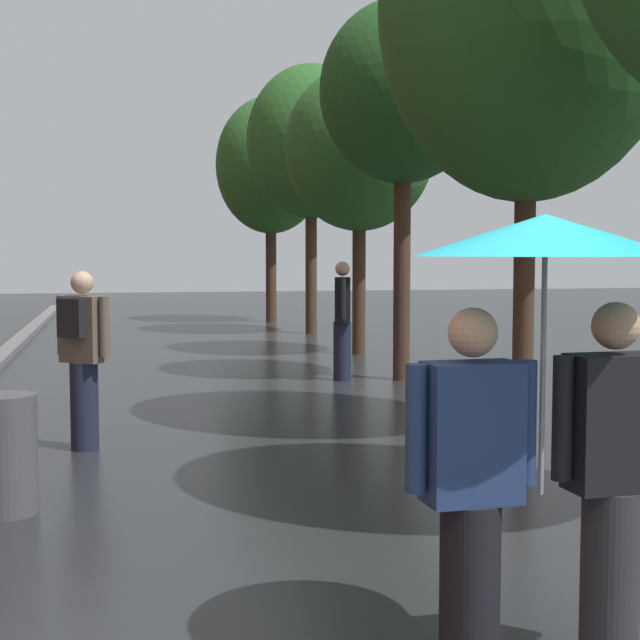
# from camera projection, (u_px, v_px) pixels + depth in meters

# --- Properties ---
(street_tree_1) EXTENTS (2.98, 2.98, 6.17)m
(street_tree_1) POSITION_uv_depth(u_px,v_px,m) (528.00, 8.00, 9.02)
(street_tree_1) COLOR #473323
(street_tree_1) RESTS_ON ground
(street_tree_2) EXTENTS (2.39, 2.39, 5.44)m
(street_tree_2) POSITION_uv_depth(u_px,v_px,m) (403.00, 93.00, 13.03)
(street_tree_2) COLOR #473323
(street_tree_2) RESTS_ON ground
(street_tree_3) EXTENTS (2.69, 2.69, 5.18)m
(street_tree_3) POSITION_uv_depth(u_px,v_px,m) (359.00, 150.00, 16.43)
(street_tree_3) COLOR #473323
(street_tree_3) RESTS_ON ground
(street_tree_4) EXTENTS (2.92, 2.92, 6.07)m
(street_tree_4) POSITION_uv_depth(u_px,v_px,m) (311.00, 142.00, 20.65)
(street_tree_4) COLOR #473323
(street_tree_4) RESTS_ON ground
(street_tree_5) EXTENTS (2.89, 2.89, 5.94)m
(street_tree_5) POSITION_uv_depth(u_px,v_px,m) (271.00, 166.00, 24.12)
(street_tree_5) COLOR #473323
(street_tree_5) RESTS_ON ground
(couple_under_umbrella) EXTENTS (1.26, 1.13, 2.01)m
(couple_under_umbrella) POSITION_uv_depth(u_px,v_px,m) (544.00, 369.00, 3.93)
(couple_under_umbrella) COLOR black
(couple_under_umbrella) RESTS_ON ground
(litter_bin) EXTENTS (0.44, 0.44, 0.85)m
(litter_bin) POSITION_uv_depth(u_px,v_px,m) (6.00, 454.00, 6.47)
(litter_bin) COLOR #4C4C51
(litter_bin) RESTS_ON ground
(pedestrian_walking_midground) EXTENTS (0.49, 0.45, 1.68)m
(pedestrian_walking_midground) POSITION_uv_depth(u_px,v_px,m) (83.00, 355.00, 8.54)
(pedestrian_walking_midground) COLOR #1E233D
(pedestrian_walking_midground) RESTS_ON ground
(pedestrian_walking_far) EXTENTS (0.30, 0.58, 1.72)m
(pedestrian_walking_far) POSITION_uv_depth(u_px,v_px,m) (342.00, 320.00, 13.20)
(pedestrian_walking_far) COLOR #1E233D
(pedestrian_walking_far) RESTS_ON ground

